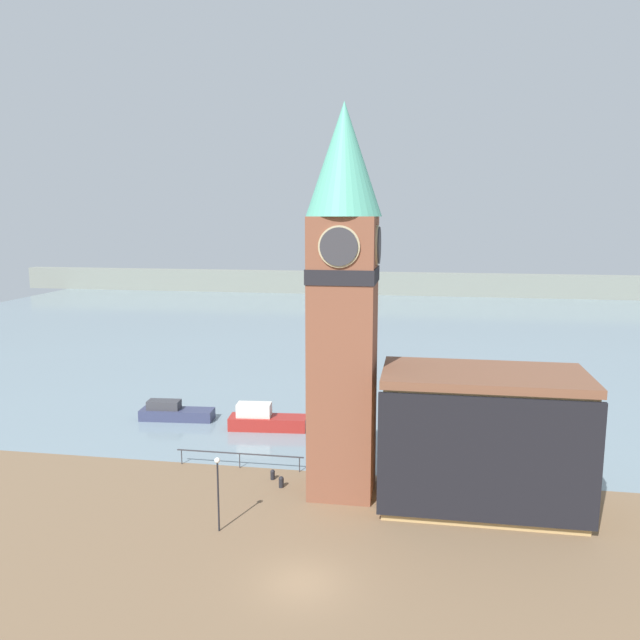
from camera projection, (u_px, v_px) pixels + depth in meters
ground_plane at (303, 583)px, 29.89m from camera, size 160.00×160.00×0.00m
water at (389, 325)px, 101.09m from camera, size 160.00×120.00×0.00m
far_shoreline at (399, 284)px, 139.61m from camera, size 180.00×3.00×5.00m
pier_railing at (239, 455)px, 43.44m from camera, size 9.13×0.08×1.09m
clock_tower at (343, 293)px, 37.84m from camera, size 4.55×4.55×23.99m
pier_building at (482, 440)px, 37.24m from camera, size 12.05×6.45×8.34m
boat_near at (265, 420)px, 51.47m from camera, size 6.51×2.51×2.16m
boat_far at (175, 412)px, 53.89m from camera, size 6.41×2.31×1.68m
mooring_bollard_near at (281, 481)px, 40.41m from camera, size 0.34×0.34×0.74m
mooring_bollard_far at (273, 474)px, 41.62m from camera, size 0.31×0.31×0.69m
lamp_post at (218, 481)px, 34.37m from camera, size 0.32×0.32×4.32m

